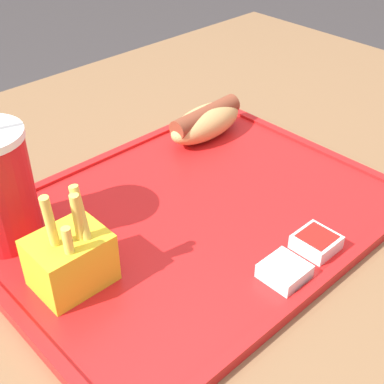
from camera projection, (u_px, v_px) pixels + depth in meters
The scene contains 5 objects.
food_tray at pixel (192, 216), 0.62m from camera, with size 0.46×0.35×0.01m.
hot_dog_far at pixel (206, 121), 0.75m from camera, with size 0.13×0.06×0.05m.
fries_carton at pixel (72, 259), 0.51m from camera, with size 0.07×0.06×0.11m.
sauce_cup_mayo at pixel (285, 271), 0.53m from camera, with size 0.04×0.04×0.02m.
sauce_cup_ketchup at pixel (316, 242), 0.56m from camera, with size 0.04×0.04×0.02m.
Camera 1 is at (-0.32, -0.36, 1.15)m, focal length 50.00 mm.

